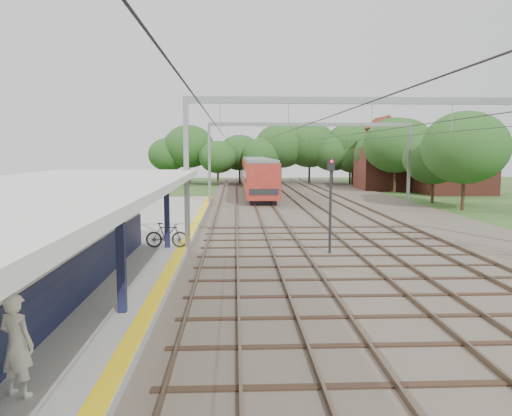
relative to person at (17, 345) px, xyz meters
name	(u,v)px	position (x,y,z in m)	size (l,w,h in m)	color
ballast_bed	(326,212)	(10.70, 28.56, -1.23)	(18.00, 90.00, 0.10)	#473D33
platform	(127,256)	(-0.80, 12.56, -1.10)	(5.00, 52.00, 0.35)	gray
yellow_stripe	(180,252)	(1.45, 12.56, -0.92)	(0.45, 52.00, 0.01)	yellow
station_building	(22,244)	(-2.18, 5.56, 0.77)	(3.41, 18.00, 3.40)	beige
canopy	(46,190)	(-1.07, 4.56, 2.37)	(6.40, 20.00, 3.44)	#101434
rail_tracks	(293,211)	(8.20, 28.56, -1.10)	(11.80, 88.00, 0.15)	brown
catenary_system	(331,137)	(10.09, 23.84, 4.23)	(17.22, 88.00, 7.00)	gray
tree_band	(287,149)	(10.55, 55.68, 3.64)	(31.72, 30.88, 8.82)	#382619
house_near	(455,166)	(27.70, 44.56, 1.71)	(7.00, 6.12, 7.89)	brown
house_far	(392,163)	(22.70, 50.56, 1.96)	(8.00, 6.12, 8.66)	brown
person	(17,345)	(0.00, 0.00, 0.00)	(0.68, 0.44, 1.85)	silver
bicycle	(167,235)	(0.78, 13.52, -0.36)	(0.53, 1.87, 1.13)	black
train	(255,173)	(6.20, 50.01, 0.83)	(2.88, 35.79, 3.78)	black
signal_post	(331,195)	(8.05, 13.20, 1.43)	(0.34, 0.30, 4.31)	black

